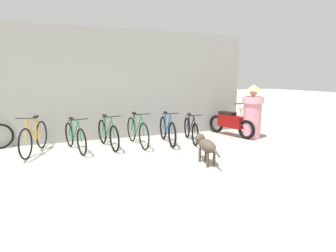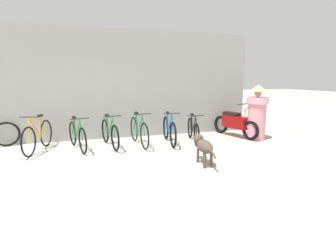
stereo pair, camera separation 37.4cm
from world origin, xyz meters
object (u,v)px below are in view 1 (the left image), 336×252
object	(u,v)px
bicycle_0	(34,138)
person_in_robes	(252,111)
bicycle_2	(108,134)
stray_dog	(206,145)
bicycle_4	(167,130)
bicycle_1	(75,137)
bicycle_5	(191,130)
motorcycle	(231,122)
bicycle_3	(137,132)

from	to	relation	value
bicycle_0	person_in_robes	world-z (taller)	person_in_robes
bicycle_2	stray_dog	xyz separation A→B (m)	(1.77, -2.04, 0.04)
bicycle_0	bicycle_4	xyz separation A→B (m)	(3.36, -0.20, -0.02)
bicycle_0	bicycle_1	bearing A→B (deg)	97.35
bicycle_5	bicycle_1	bearing A→B (deg)	-80.68
bicycle_0	bicycle_4	distance (m)	3.36
bicycle_2	bicycle_4	distance (m)	1.62
bicycle_1	bicycle_2	xyz separation A→B (m)	(0.82, 0.04, 0.00)
bicycle_0	bicycle_2	world-z (taller)	bicycle_0
bicycle_4	stray_dog	bearing A→B (deg)	10.34
bicycle_0	bicycle_1	distance (m)	0.93
person_in_robes	bicycle_4	bearing A→B (deg)	28.94
bicycle_4	person_in_robes	xyz separation A→B (m)	(2.61, -0.30, 0.46)
bicycle_1	motorcycle	xyz separation A→B (m)	(4.64, 0.13, 0.07)
bicycle_2	person_in_robes	bearing A→B (deg)	74.00
bicycle_5	person_in_robes	xyz separation A→B (m)	(1.90, -0.26, 0.49)
bicycle_1	bicycle_3	distance (m)	1.59
bicycle_3	bicycle_5	bearing A→B (deg)	80.57
bicycle_1	bicycle_4	xyz separation A→B (m)	(2.43, -0.08, 0.01)
bicycle_1	bicycle_3	world-z (taller)	bicycle_3
person_in_robes	bicycle_1	bearing A→B (deg)	31.22
bicycle_5	stray_dog	bearing A→B (deg)	-4.60
motorcycle	stray_dog	xyz separation A→B (m)	(-2.05, -2.13, -0.03)
bicycle_2	stray_dog	world-z (taller)	bicycle_2
bicycle_0	stray_dog	size ratio (longest dim) A/B	1.51
bicycle_1	bicycle_2	distance (m)	0.82
bicycle_2	motorcycle	world-z (taller)	motorcycle
stray_dog	bicycle_4	bearing A→B (deg)	8.10
bicycle_2	bicycle_3	size ratio (longest dim) A/B	0.97
person_in_robes	bicycle_0	bearing A→B (deg)	30.79
bicycle_1	bicycle_5	size ratio (longest dim) A/B	1.02
bicycle_1	bicycle_4	world-z (taller)	bicycle_4
bicycle_2	bicycle_1	bearing A→B (deg)	-97.17
bicycle_1	bicycle_2	bearing A→B (deg)	77.31
bicycle_5	person_in_robes	world-z (taller)	person_in_robes
bicycle_5	bicycle_0	bearing A→B (deg)	-81.80
bicycle_5	motorcycle	xyz separation A→B (m)	(1.51, 0.25, 0.09)
bicycle_1	person_in_robes	world-z (taller)	person_in_robes
person_in_robes	bicycle_5	bearing A→B (deg)	27.70
motorcycle	stray_dog	world-z (taller)	motorcycle
bicycle_1	bicycle_3	bearing A→B (deg)	73.82
bicycle_5	motorcycle	world-z (taller)	motorcycle
bicycle_0	bicycle_2	distance (m)	1.75
bicycle_2	bicycle_3	bearing A→B (deg)	75.64
bicycle_3	bicycle_5	distance (m)	1.55
bicycle_0	person_in_robes	size ratio (longest dim) A/B	1.02
bicycle_4	motorcycle	world-z (taller)	motorcycle
bicycle_3	person_in_robes	world-z (taller)	person_in_robes
bicycle_1	stray_dog	size ratio (longest dim) A/B	1.47
bicycle_4	bicycle_5	bearing A→B (deg)	92.32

